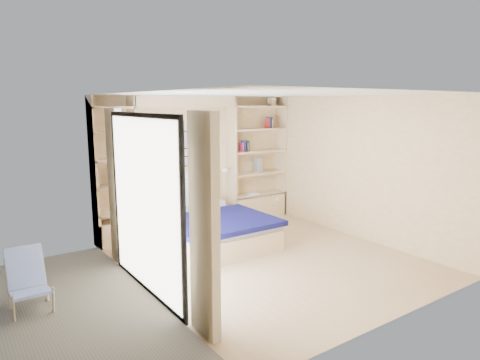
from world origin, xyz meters
TOP-DOWN VIEW (x-y plane):
  - ground at (0.00, 0.00)m, footprint 4.50×4.50m
  - room_shell at (-0.39, 1.52)m, footprint 4.50×4.50m
  - bed at (-0.38, 1.18)m, footprint 1.72×2.13m
  - photo_gallery at (-0.45, 2.22)m, footprint 1.48×0.02m
  - reading_lamps at (-0.30, 2.00)m, footprint 1.92×0.12m
  - shelf_decor at (1.24, 2.07)m, footprint 3.52×0.23m
  - deck at (-3.60, 0.00)m, footprint 3.20×4.00m
  - deck_chair at (-3.29, 0.36)m, footprint 0.45×0.72m

SIDE VIEW (x-z plane):
  - ground at x=0.00m, z-range 0.00..0.00m
  - deck at x=-3.60m, z-range -0.03..0.03m
  - bed at x=-0.38m, z-range -0.26..0.81m
  - deck_chair at x=-3.29m, z-range -0.02..0.70m
  - room_shell at x=-0.39m, z-range -1.17..3.33m
  - reading_lamps at x=-0.30m, z-range 1.03..1.17m
  - photo_gallery at x=-0.45m, z-range 1.19..2.01m
  - shelf_decor at x=1.24m, z-range 0.70..2.73m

